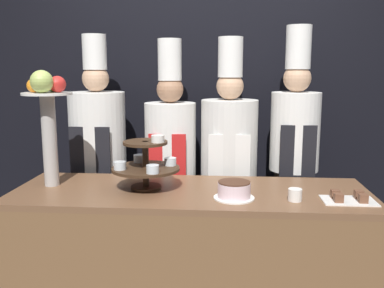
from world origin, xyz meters
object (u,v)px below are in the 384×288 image
Objects in this scene: cake_round at (234,190)px; chef_center_left at (171,158)px; fruit_pedestal at (48,109)px; chef_center_right at (229,159)px; chef_right at (294,151)px; cake_square_tray at (349,198)px; chef_left at (98,154)px; cup_white at (295,195)px; tiered_stand at (146,163)px.

cake_round is 0.92m from chef_center_left.
fruit_pedestal is 0.37× the size of chef_center_right.
chef_right reaches higher than cake_round.
cake_square_tray is at bearing -37.62° from chef_center_left.
chef_left reaches higher than cake_square_tray.
chef_right is (0.12, 0.82, 0.08)m from cup_white.
chef_center_right is at bearing 53.73° from tiered_stand.
chef_center_left is 0.96× the size of chef_right.
cup_white is 1.12m from chef_center_left.
cup_white is (0.32, -0.01, -0.01)m from cake_round.
chef_center_right reaches higher than cake_square_tray.
chef_center_right is (-0.34, 0.82, 0.01)m from cup_white.
tiered_stand reaches higher than cake_square_tray.
cake_square_tray is at bearing 2.93° from cup_white.
cake_round is 0.91m from chef_right.
cup_white is (1.39, -0.18, -0.42)m from fruit_pedestal.
cake_round is (1.07, -0.17, -0.41)m from fruit_pedestal.
chef_left is at bearing -180.00° from chef_center_right.
chef_center_right is at bearing 127.69° from cake_square_tray.
cake_square_tray is (1.67, -0.17, -0.44)m from fruit_pedestal.
cup_white is 0.04× the size of chef_right.
chef_left reaches higher than tiered_stand.
cake_round is 0.12× the size of chef_center_right.
chef_right is (0.46, 0.00, 0.07)m from chef_center_right.
cup_white is 0.04× the size of chef_center_left.
fruit_pedestal is 0.38× the size of chef_center_left.
chef_center_left is 0.88m from chef_right.
tiered_stand is 0.65m from fruit_pedestal.
fruit_pedestal is 3.10× the size of cake_round.
chef_left is at bearing -179.99° from chef_center_left.
fruit_pedestal is at bearing 174.25° from cake_square_tray.
cake_square_tray is 1.01m from chef_center_right.
chef_center_left is (-0.76, 0.82, 0.01)m from cup_white.
chef_center_left is at bearing 119.00° from cake_round.
tiered_stand is at bearing -126.27° from chef_center_right.
cake_square_tray is 0.15× the size of chef_center_right.
chef_center_right is 0.46m from chef_right.
fruit_pedestal is at bearing -134.54° from chef_center_left.
chef_left reaches higher than cup_white.
cake_round is 0.80m from chef_center_right.
chef_right is at bearing 101.40° from cake_square_tray.
chef_right reaches higher than chef_center_left.
chef_center_right is at bearing 91.66° from cake_round.
chef_left is at bearing 147.78° from cup_white.
chef_center_left reaches higher than tiered_stand.
chef_right is at bearing 81.82° from cup_white.
tiered_stand is 1.14m from chef_right.
cake_round is 0.12× the size of chef_left.
tiered_stand is 0.21× the size of chef_right.
chef_left reaches higher than chef_center_left.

